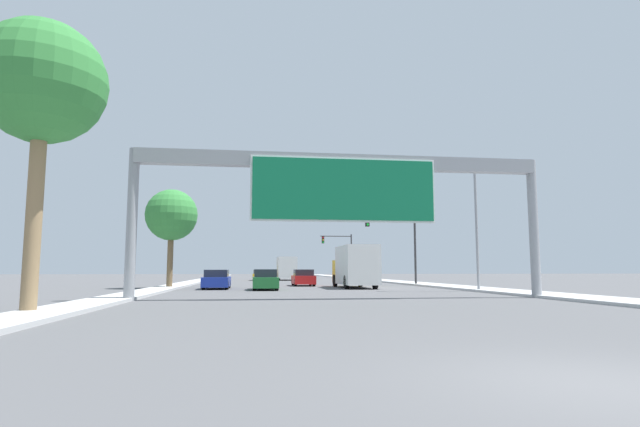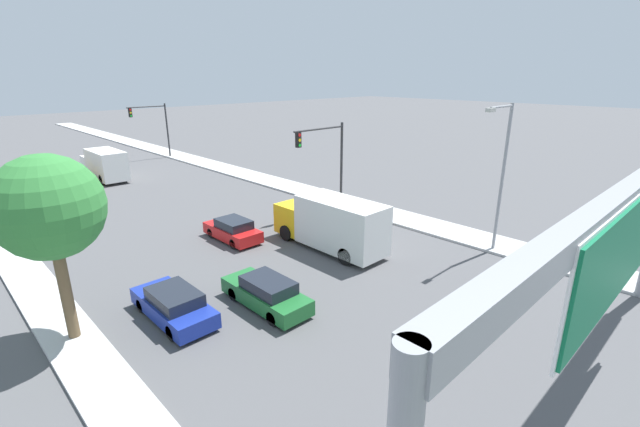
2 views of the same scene
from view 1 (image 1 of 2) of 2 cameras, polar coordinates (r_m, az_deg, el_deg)
name	(u,v)px [view 1 (image 1 of 2)]	position (r m, az deg, el deg)	size (l,w,h in m)	color
ground_plane	(602,385)	(7.46, 29.49, -16.67)	(300.00, 300.00, 0.00)	#515154
sidewalk_right	(370,279)	(67.74, 5.78, -7.51)	(3.00, 120.00, 0.15)	#B5B5B5
median_strip_left	(203,280)	(66.23, -13.24, -7.40)	(2.00, 120.00, 0.15)	#B5B5B5
sign_gantry	(344,183)	(24.54, 2.72, 3.48)	(20.38, 0.73, 7.08)	gray
car_near_left	(303,278)	(43.97, -1.93, -7.39)	(1.80, 4.27, 1.42)	red
car_far_center	(265,280)	(35.67, -6.28, -7.57)	(1.75, 4.75, 1.44)	#1E662D
car_far_right	(260,275)	(65.98, -6.90, -7.02)	(1.86, 4.53, 1.39)	gold
car_far_left	(217,280)	(37.74, -11.72, -7.43)	(1.86, 4.73, 1.40)	navy
truck_box_primary	(355,267)	(39.12, 4.01, -6.08)	(2.43, 7.75, 3.22)	yellow
truck_box_secondary	(286,268)	(66.79, -3.87, -6.28)	(2.40, 7.32, 3.05)	white
traffic_light_near_intersection	(399,235)	(45.91, 9.01, -2.46)	(4.92, 0.32, 6.68)	#2D2D30
traffic_light_mid_block	(342,249)	(75.12, 2.50, -4.04)	(4.79, 0.32, 6.69)	#2D2D30
palm_tree_foreground	(42,85)	(19.55, -29.14, 12.73)	(4.14, 4.14, 9.74)	#8C704C
palm_tree_background	(172,216)	(39.72, -16.61, -0.23)	(3.92, 3.92, 7.52)	brown
street_lamp_right	(471,213)	(34.68, 16.84, 0.07)	(2.96, 0.28, 8.69)	gray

